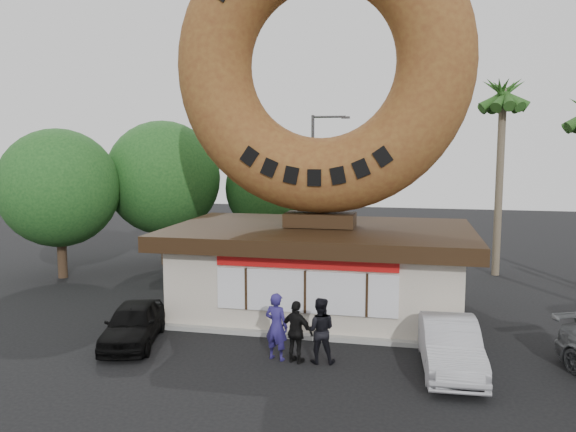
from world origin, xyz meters
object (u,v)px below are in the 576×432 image
(street_lamp, at_px, (315,180))
(person_right, at_px, (296,332))
(person_center, at_px, (320,330))
(giant_donut, at_px, (321,64))
(person_left, at_px, (276,326))
(car_black, at_px, (133,323))
(donut_shop, at_px, (320,266))
(car_silver, at_px, (450,345))

(street_lamp, distance_m, person_right, 15.76)
(person_center, bearing_deg, giant_donut, -87.70)
(giant_donut, relative_size, street_lamp, 1.36)
(street_lamp, height_order, person_center, street_lamp)
(street_lamp, bearing_deg, person_center, -80.03)
(giant_donut, height_order, street_lamp, giant_donut)
(person_left, bearing_deg, car_black, 12.29)
(street_lamp, relative_size, car_black, 2.08)
(car_black, bearing_deg, street_lamp, 63.07)
(donut_shop, bearing_deg, person_left, -95.50)
(street_lamp, bearing_deg, person_left, -84.83)
(person_left, bearing_deg, giant_donut, -78.85)
(giant_donut, height_order, person_center, giant_donut)
(car_black, bearing_deg, person_left, -18.22)
(person_left, height_order, car_black, person_left)
(giant_donut, xyz_separation_m, person_left, (-0.49, -5.10, -8.25))
(street_lamp, height_order, person_right, street_lamp)
(street_lamp, xyz_separation_m, car_silver, (6.32, -14.84, -3.77))
(person_right, bearing_deg, street_lamp, -63.10)
(giant_donut, xyz_separation_m, person_right, (0.14, -5.22, -8.34))
(person_center, distance_m, car_black, 6.08)
(person_left, distance_m, car_silver, 4.97)
(street_lamp, relative_size, person_center, 4.15)
(person_right, bearing_deg, person_center, -146.51)
(giant_donut, bearing_deg, street_lamp, 100.51)
(car_silver, bearing_deg, person_right, -178.04)
(person_center, relative_size, car_silver, 0.45)
(person_center, bearing_deg, car_black, -9.68)
(person_left, xyz_separation_m, person_right, (0.63, -0.13, -0.09))
(giant_donut, xyz_separation_m, car_silver, (4.46, -4.84, -8.54))
(person_left, relative_size, car_black, 0.52)
(donut_shop, relative_size, person_right, 6.11)
(person_right, bearing_deg, giant_donut, -69.04)
(person_left, bearing_deg, person_right, -174.92)
(person_right, bearing_deg, person_left, 7.88)
(person_right, height_order, car_black, person_right)
(donut_shop, distance_m, giant_donut, 7.49)
(street_lamp, xyz_separation_m, person_center, (2.65, -15.06, -3.52))
(person_center, height_order, person_right, person_center)
(person_left, distance_m, person_center, 1.28)
(person_center, relative_size, car_black, 0.50)
(car_silver, bearing_deg, person_center, -179.67)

